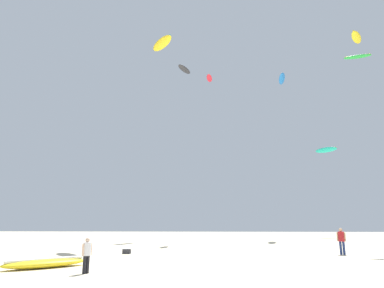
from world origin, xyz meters
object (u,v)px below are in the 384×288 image
object	(u,v)px
cooler_box	(127,251)
kite_aloft_6	(282,79)
person_foreground	(87,252)
kite_aloft_1	(162,43)
kite_grounded_near	(45,263)
kite_aloft_0	(209,78)
kite_aloft_5	(326,150)
person_midground	(341,239)
kite_aloft_3	(358,57)
kite_aloft_2	(356,37)
kite_aloft_4	(184,69)

from	to	relation	value
cooler_box	kite_aloft_6	distance (m)	38.00
person_foreground	kite_aloft_1	world-z (taller)	kite_aloft_1
kite_aloft_1	kite_grounded_near	bearing A→B (deg)	-100.30
cooler_box	kite_aloft_1	xyz separation A→B (m)	(0.76, 9.85, 21.88)
kite_aloft_0	kite_aloft_5	xyz separation A→B (m)	(18.21, 11.37, -7.31)
person_midground	kite_aloft_3	size ratio (longest dim) A/B	0.70
kite_grounded_near	kite_aloft_3	size ratio (longest dim) A/B	1.46
kite_aloft_1	kite_aloft_2	xyz separation A→B (m)	(24.33, 5.10, 3.16)
kite_aloft_4	person_midground	bearing A→B (deg)	-60.21
kite_aloft_5	kite_aloft_1	bearing A→B (deg)	-143.62
person_midground	kite_aloft_0	distance (m)	26.52
cooler_box	kite_aloft_4	size ratio (longest dim) A/B	0.16
person_foreground	cooler_box	xyz separation A→B (m)	(-0.30, 8.98, -0.74)
kite_grounded_near	kite_aloft_6	xyz separation A→B (m)	(19.89, 31.42, 23.49)
kite_aloft_1	kite_aloft_5	size ratio (longest dim) A/B	1.16
person_midground	kite_aloft_0	size ratio (longest dim) A/B	0.73
kite_aloft_6	kite_grounded_near	bearing A→B (deg)	-122.33
cooler_box	kite_aloft_5	size ratio (longest dim) A/B	0.17
kite_aloft_2	kite_aloft_6	bearing A→B (deg)	129.48
person_foreground	kite_aloft_5	bearing A→B (deg)	-88.06
person_foreground	kite_aloft_6	xyz separation A→B (m)	(17.23, 33.09, 22.82)
person_foreground	kite_aloft_0	world-z (taller)	kite_aloft_0
cooler_box	kite_aloft_3	world-z (taller)	kite_aloft_3
kite_grounded_near	kite_aloft_1	size ratio (longest dim) A/B	0.99
kite_grounded_near	kite_aloft_2	world-z (taller)	kite_aloft_2
kite_aloft_0	kite_aloft_2	world-z (taller)	kite_aloft_2
kite_aloft_2	kite_aloft_1	bearing A→B (deg)	-168.16
cooler_box	kite_aloft_4	distance (m)	32.84
kite_aloft_3	kite_aloft_4	size ratio (longest dim) A/B	0.72
kite_grounded_near	kite_aloft_5	size ratio (longest dim) A/B	1.15
person_midground	kite_aloft_2	bearing A→B (deg)	-7.70
kite_aloft_5	kite_aloft_0	bearing A→B (deg)	-148.01
person_foreground	kite_aloft_4	world-z (taller)	kite_aloft_4
person_midground	kite_grounded_near	world-z (taller)	person_midground
kite_aloft_4	kite_aloft_1	bearing A→B (deg)	-98.28
kite_aloft_6	kite_aloft_0	bearing A→B (deg)	-144.04
person_midground	cooler_box	bearing A→B (deg)	116.31
cooler_box	person_foreground	bearing A→B (deg)	-88.11
kite_grounded_near	kite_aloft_6	distance (m)	43.98
kite_aloft_3	kite_aloft_6	xyz separation A→B (m)	(-2.97, 18.23, 5.88)
person_midground	kite_aloft_4	xyz separation A→B (m)	(-12.51, 21.84, 23.50)
kite_aloft_0	kite_aloft_3	xyz separation A→B (m)	(14.31, -10.00, -2.52)
cooler_box	kite_aloft_6	bearing A→B (deg)	53.99
person_midground	kite_aloft_0	xyz separation A→B (m)	(-8.82, 15.89, 19.32)
cooler_box	kite_aloft_4	xyz separation A→B (m)	(2.50, 21.85, 24.39)
person_midground	person_foreground	bearing A→B (deg)	147.69
kite_grounded_near	kite_aloft_2	xyz separation A→B (m)	(27.44, 22.25, 24.97)
kite_aloft_2	kite_aloft_4	world-z (taller)	kite_aloft_2
person_foreground	kite_grounded_near	distance (m)	3.21
kite_aloft_0	kite_aloft_6	world-z (taller)	kite_aloft_6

